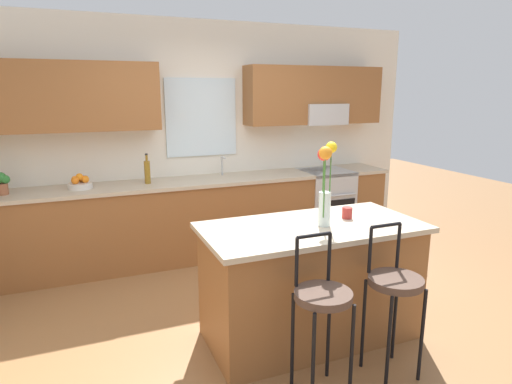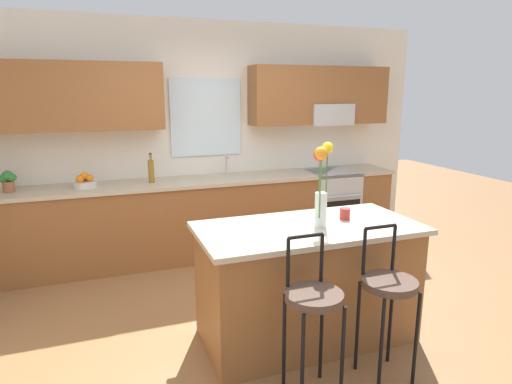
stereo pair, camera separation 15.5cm
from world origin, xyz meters
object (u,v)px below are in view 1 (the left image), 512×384
(flower_vase, at_px, (325,180))
(fruit_bowl_oranges, at_px, (80,183))
(kitchen_island, at_px, (311,281))
(mug_ceramic, at_px, (347,213))
(bar_stool_middle, at_px, (394,288))
(potted_plant_small, at_px, (1,183))
(oven_range, at_px, (324,205))
(bar_stool_near, at_px, (322,302))
(bottle_olive_oil, at_px, (147,171))

(flower_vase, distance_m, fruit_bowl_oranges, 2.68)
(kitchen_island, bearing_deg, mug_ceramic, 8.77)
(bar_stool_middle, bearing_deg, potted_plant_small, 134.37)
(kitchen_island, distance_m, bar_stool_middle, 0.71)
(oven_range, relative_size, potted_plant_small, 4.16)
(kitchen_island, relative_size, mug_ceramic, 18.66)
(kitchen_island, height_order, mug_ceramic, mug_ceramic)
(bar_stool_middle, height_order, mug_ceramic, bar_stool_middle)
(bar_stool_near, distance_m, fruit_bowl_oranges, 2.98)
(flower_vase, relative_size, potted_plant_small, 2.85)
(bar_stool_middle, distance_m, potted_plant_small, 3.72)
(bar_stool_middle, height_order, fruit_bowl_oranges, fruit_bowl_oranges)
(flower_vase, relative_size, bottle_olive_oil, 1.92)
(fruit_bowl_oranges, distance_m, bottle_olive_oil, 0.69)
(mug_ceramic, xyz_separation_m, potted_plant_small, (-2.65, 1.96, 0.08))
(mug_ceramic, bearing_deg, fruit_bowl_oranges, 134.72)
(bar_stool_middle, relative_size, fruit_bowl_oranges, 4.34)
(kitchen_island, distance_m, bar_stool_near, 0.71)
(bottle_olive_oil, height_order, potted_plant_small, bottle_olive_oil)
(mug_ceramic, relative_size, potted_plant_small, 0.41)
(flower_vase, bearing_deg, bottle_olive_oil, 115.45)
(bottle_olive_oil, distance_m, potted_plant_small, 1.40)
(bar_stool_near, distance_m, bottle_olive_oil, 2.75)
(mug_ceramic, xyz_separation_m, fruit_bowl_oranges, (-1.94, 1.96, 0.01))
(bottle_olive_oil, relative_size, potted_plant_small, 1.49)
(oven_range, bearing_deg, potted_plant_small, 179.60)
(bar_stool_near, height_order, potted_plant_small, potted_plant_small)
(bar_stool_near, relative_size, bottle_olive_oil, 3.17)
(bottle_olive_oil, bearing_deg, kitchen_island, -65.57)
(oven_range, relative_size, bar_stool_near, 0.88)
(kitchen_island, xyz_separation_m, mug_ceramic, (0.34, 0.05, 0.50))
(fruit_bowl_oranges, height_order, potted_plant_small, potted_plant_small)
(oven_range, height_order, bar_stool_middle, bar_stool_middle)
(bar_stool_near, distance_m, mug_ceramic, 0.98)
(bottle_olive_oil, bearing_deg, flower_vase, -64.55)
(flower_vase, bearing_deg, kitchen_island, 142.84)
(kitchen_island, xyz_separation_m, fruit_bowl_oranges, (-1.60, 2.02, 0.51))
(bar_stool_near, relative_size, flower_vase, 1.65)
(kitchen_island, relative_size, bar_stool_near, 1.61)
(fruit_bowl_oranges, bearing_deg, potted_plant_small, -179.78)
(bar_stool_middle, height_order, potted_plant_small, potted_plant_small)
(kitchen_island, bearing_deg, bar_stool_near, -113.61)
(oven_range, bearing_deg, flower_vase, -121.23)
(mug_ceramic, distance_m, potted_plant_small, 3.30)
(potted_plant_small, bearing_deg, mug_ceramic, -36.48)
(oven_range, height_order, mug_ceramic, mug_ceramic)
(kitchen_island, distance_m, flower_vase, 0.82)
(kitchen_island, bearing_deg, potted_plant_small, 138.92)
(bottle_olive_oil, bearing_deg, fruit_bowl_oranges, 179.74)
(mug_ceramic, bearing_deg, kitchen_island, -171.23)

